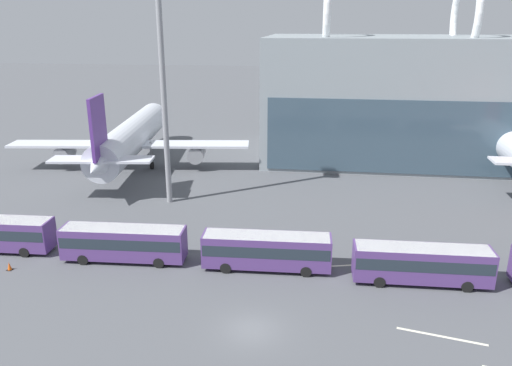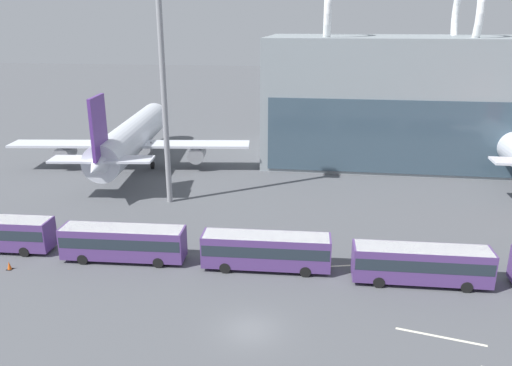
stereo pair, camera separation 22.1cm
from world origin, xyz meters
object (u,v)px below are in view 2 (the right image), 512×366
Objects in this scene: shuttle_bus_3 at (266,249)px; shuttle_bus_2 at (123,241)px; shuttle_bus_4 at (421,263)px; airliner_at_gate_near at (131,138)px; traffic_cone_0 at (9,266)px; airliner_at_gate_far at (502,139)px; floodlight_mast at (163,73)px.

shuttle_bus_2 is at bearing 178.38° from shuttle_bus_3.
shuttle_bus_4 is at bearing -5.47° from shuttle_bus_3.
airliner_at_gate_near is 49.13m from shuttle_bus_4.
shuttle_bus_4 reaches higher than traffic_cone_0.
airliner_at_gate_far is 50.37m from floodlight_mast.
shuttle_bus_2 is at bearing 177.13° from shuttle_bus_4.
shuttle_bus_4 is 0.41× the size of floodlight_mast.
airliner_at_gate_near is at bearing 139.12° from shuttle_bus_4.
floodlight_mast is 26.56m from traffic_cone_0.
shuttle_bus_2 and shuttle_bus_4 have the same top height.
shuttle_bus_3 is at bearing -148.31° from airliner_at_gate_near.
floodlight_mast is at bearing 89.33° from shuttle_bus_2.
airliner_at_gate_near is 33.99m from traffic_cone_0.
airliner_at_gate_far reaches higher than shuttle_bus_4.
shuttle_bus_2 is 1.00× the size of shuttle_bus_4.
traffic_cone_0 is (-9.18, -19.47, -15.56)m from floodlight_mast.
shuttle_bus_4 is at bearing 154.76° from airliner_at_gate_far.
traffic_cone_0 is (-36.84, -2.62, -1.58)m from shuttle_bus_4.
floodlight_mast is 36.64× the size of traffic_cone_0.
shuttle_bus_3 is at bearing -48.72° from floodlight_mast.
airliner_at_gate_near is at bearing 95.87° from airliner_at_gate_far.
airliner_at_gate_near is at bearing 126.61° from shuttle_bus_3.
shuttle_bus_2 reaches higher than traffic_cone_0.
shuttle_bus_2 is 13.54m from shuttle_bus_3.
airliner_at_gate_far is 57.22m from shuttle_bus_2.
airliner_at_gate_far is 1.39× the size of floodlight_mast.
shuttle_bus_4 is 35.28m from floodlight_mast.
floodlight_mast is at bearing 147.09° from shuttle_bus_4.
shuttle_bus_2 is (-44.54, -35.79, -3.08)m from airliner_at_gate_far.
airliner_at_gate_far reaches higher than shuttle_bus_2.
floodlight_mast is (-0.59, 16.23, 13.98)m from shuttle_bus_2.
shuttle_bus_4 is at bearing -31.35° from floodlight_mast.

